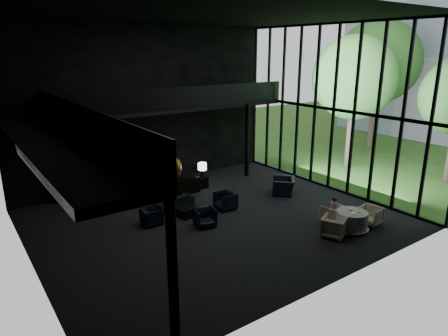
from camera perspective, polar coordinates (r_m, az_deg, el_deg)
floor at (r=16.77m, az=-1.19°, el=-7.29°), size 14.00×12.00×0.02m
ceiling at (r=15.39m, az=-1.38°, el=21.11°), size 14.00×12.00×0.02m
wall_back at (r=20.77m, az=-10.69°, el=8.59°), size 14.00×0.04×8.00m
wall_front at (r=11.24m, az=16.12°, el=1.60°), size 14.00×0.04×8.00m
wall_left at (r=13.11m, az=-27.56°, el=2.44°), size 0.04×12.00×8.00m
curtain_wall at (r=20.26m, az=15.41°, el=8.09°), size 0.20×12.00×8.00m
mezzanine_left at (r=13.27m, az=-23.32°, el=3.12°), size 2.00×12.00×0.25m
mezzanine_back at (r=20.33m, az=-6.91°, el=8.58°), size 12.00×2.00×0.25m
railing_left at (r=13.39m, az=-19.43°, el=6.27°), size 0.06×12.00×1.00m
railing_back at (r=19.39m, az=-5.53°, el=10.03°), size 12.00×0.06×1.00m
column_sw at (r=9.21m, az=-7.33°, el=-14.82°), size 0.24×0.24×4.00m
column_nw at (r=19.36m, az=-23.50°, el=0.87°), size 0.24×0.24×4.00m
column_ne at (r=21.93m, az=3.31°, el=3.94°), size 0.24×0.24×4.00m
tree_near at (r=24.54m, az=18.17°, el=12.15°), size 4.80×4.80×7.65m
tree_far at (r=29.73m, az=21.14°, el=13.96°), size 5.60×5.60×8.80m
console at (r=19.40m, az=-6.90°, el=-2.80°), size 2.43×0.55×0.77m
bronze_urn at (r=19.19m, az=-7.15°, el=0.05°), size 0.75×0.75×1.39m
side_table_left at (r=18.88m, az=-11.33°, el=-3.87°), size 0.53×0.53×0.59m
table_lamp_left at (r=18.69m, az=-11.53°, el=-1.71°), size 0.37×0.37×0.61m
side_table_right at (r=20.38m, az=-3.26°, el=-2.01°), size 0.54×0.54×0.59m
table_lamp_right at (r=20.04m, az=-3.12°, el=0.14°), size 0.44×0.44×0.74m
sofa at (r=17.98m, az=-7.18°, el=-4.63°), size 1.71×0.78×0.64m
lounge_armchair_west at (r=16.40m, az=-10.28°, el=-6.68°), size 0.71×0.75×0.76m
lounge_armchair_east at (r=17.61m, az=0.16°, el=-4.47°), size 0.90×0.95×0.92m
lounge_armchair_south at (r=16.00m, az=-2.75°, el=-6.91°), size 0.94×0.91×0.83m
window_armchair at (r=19.63m, az=8.54°, el=-2.01°), size 1.56×1.58×1.17m
coffee_table at (r=17.13m, az=-5.43°, el=-6.12°), size 1.03×1.03×0.39m
dining_table at (r=16.49m, az=17.75°, el=-7.31°), size 1.35×1.35×0.75m
dining_chair_north at (r=16.97m, az=15.28°, el=-6.15°), size 0.82×0.77×0.79m
dining_chair_east at (r=17.17m, az=20.18°, el=-6.23°), size 0.88×0.92×0.85m
dining_chair_west at (r=15.66m, az=15.46°, el=-7.82°), size 1.17×1.20×0.95m
child at (r=16.81m, az=15.45°, el=-5.10°), size 0.28×0.28×0.60m
plate_a at (r=16.15m, az=17.95°, el=-6.18°), size 0.27×0.27×0.02m
plate_b at (r=16.56m, az=17.48°, el=-5.56°), size 0.29×0.29×0.02m
saucer at (r=16.42m, az=18.81°, el=-5.89°), size 0.19×0.19×0.01m
coffee_cup at (r=16.53m, az=18.69°, el=-5.59°), size 0.09×0.09×0.06m
cereal_bowl at (r=16.36m, az=17.62°, el=-5.74°), size 0.15×0.15×0.08m
cream_pot at (r=16.29m, az=18.61°, el=-5.92°), size 0.07×0.07×0.08m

